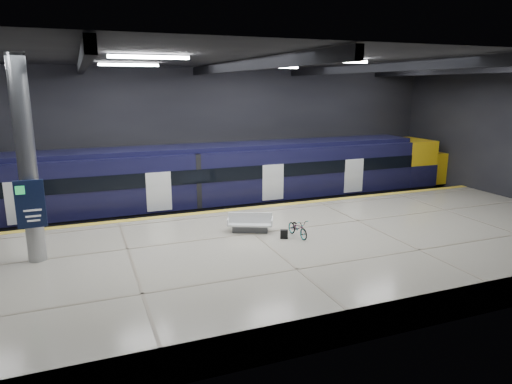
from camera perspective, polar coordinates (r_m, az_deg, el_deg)
ground at (r=19.94m, az=-1.33°, el=-7.35°), size 30.00×30.00×0.00m
room_shell at (r=18.72m, az=-1.44°, el=9.28°), size 30.10×16.10×8.05m
platform at (r=17.57m, az=1.48°, el=-8.32°), size 30.00×11.00×1.10m
safety_strip at (r=22.08m, az=-3.80°, el=-2.31°), size 30.00×0.40×0.01m
rails at (r=24.90m, az=-5.68°, el=-3.01°), size 30.00×1.52×0.16m
train at (r=24.97m, az=-1.69°, el=1.77°), size 29.40×2.84×3.79m
bench at (r=18.82m, az=-0.74°, el=-4.14°), size 2.00×1.47×0.82m
bicycle at (r=18.25m, az=5.25°, el=-4.49°), size 0.59×1.43×0.73m
pannier_bag at (r=18.06m, az=3.53°, el=-5.29°), size 0.35×0.29×0.35m
info_column at (r=16.80m, az=-26.70°, el=3.13°), size 0.90×0.78×6.90m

